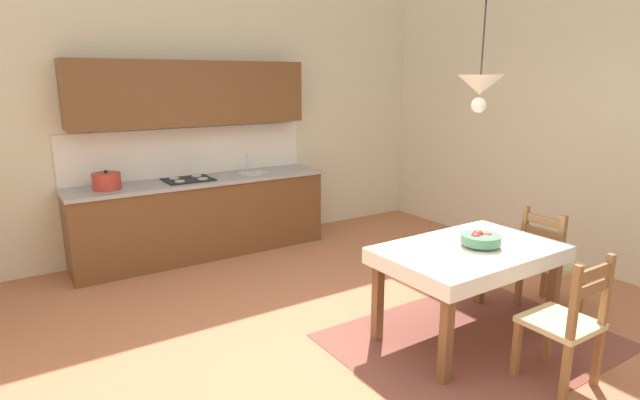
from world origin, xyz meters
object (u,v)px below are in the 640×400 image
Objects in this scene: dining_table at (469,263)px; dining_chair_camera_side at (566,323)px; dining_chair_window_side at (549,263)px; pendant_lamp at (480,86)px; kitchen_cabinetry at (199,182)px; fruit_bowl at (480,239)px.

dining_chair_camera_side is (0.04, -0.80, -0.18)m from dining_table.
pendant_lamp is at bearing 177.87° from dining_chair_window_side.
pendant_lamp reaches higher than dining_chair_window_side.
dining_table is 1.00m from dining_chair_window_side.
dining_chair_camera_side is at bearing -74.34° from kitchen_cabinetry.
dining_table is 0.21m from fruit_bowl.
pendant_lamp reaches higher than kitchen_cabinetry.
pendant_lamp is at bearing -72.05° from kitchen_cabinetry.
dining_table is at bearing -71.21° from kitchen_cabinetry.
pendant_lamp reaches higher than fruit_bowl.
dining_table is 1.52× the size of dining_chair_camera_side.
dining_chair_camera_side is 0.85m from fruit_bowl.
fruit_bowl is at bearing -70.24° from kitchen_cabinetry.
pendant_lamp is (-0.08, 0.77, 1.51)m from dining_chair_camera_side.
dining_chair_camera_side is at bearing -87.05° from dining_table.
dining_chair_camera_side is 1.16× the size of pendant_lamp.
dining_chair_camera_side reaches higher than fruit_bowl.
dining_table is 0.82m from dining_chair_camera_side.
fruit_bowl reaches higher than dining_table.
pendant_lamp is at bearing 96.16° from dining_chair_camera_side.
pendant_lamp reaches higher than dining_chair_camera_side.
dining_chair_window_side is 1.83m from pendant_lamp.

